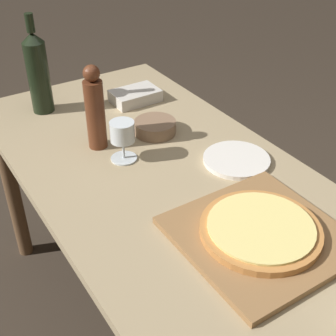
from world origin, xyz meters
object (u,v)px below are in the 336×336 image
object	(u,v)px
wine_bottle	(38,72)
pepper_mill	(95,109)
small_bowl	(155,127)
wine_glass	(122,134)
pizza	(261,229)

from	to	relation	value
wine_bottle	pepper_mill	world-z (taller)	wine_bottle
small_bowl	wine_glass	bearing A→B (deg)	-152.37
pizza	wine_glass	distance (m)	0.50
pizza	pepper_mill	xyz separation A→B (m)	(-0.14, 0.59, 0.10)
wine_bottle	pepper_mill	bearing A→B (deg)	-79.87
wine_glass	wine_bottle	bearing A→B (deg)	101.72
pizza	pepper_mill	world-z (taller)	pepper_mill
wine_glass	small_bowl	distance (m)	0.19
wine_bottle	small_bowl	distance (m)	0.45
wine_bottle	small_bowl	size ratio (longest dim) A/B	2.50
pizza	wine_glass	size ratio (longest dim) A/B	2.31
pizza	wine_bottle	size ratio (longest dim) A/B	0.84
pizza	wine_bottle	bearing A→B (deg)	102.25
pepper_mill	small_bowl	world-z (taller)	pepper_mill
wine_bottle	small_bowl	xyz separation A→B (m)	(0.25, -0.35, -0.13)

